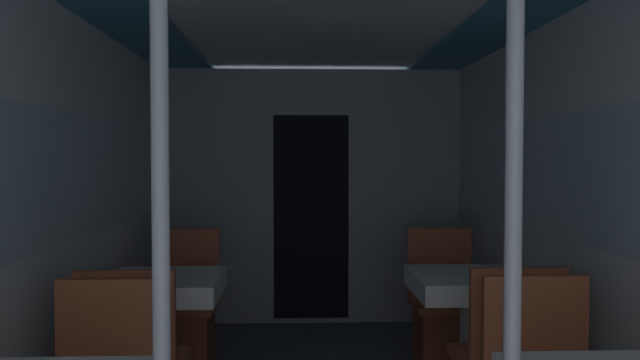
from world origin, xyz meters
name	(u,v)px	position (x,y,z in m)	size (l,w,h in m)	color
wall_left	(37,223)	(-1.30, 1.93, 1.12)	(0.05, 6.66, 2.17)	silver
wall_right	(600,221)	(1.30, 1.93, 1.12)	(0.05, 6.66, 2.17)	silver
bulkhead_far	(311,197)	(0.00, 4.40, 1.08)	(2.56, 0.09, 2.17)	gray
support_pole_left_0	(161,273)	(-0.51, 0.86, 1.08)	(0.05, 0.05, 2.17)	silver
dining_table_left_1	(163,296)	(-0.89, 2.65, 0.62)	(0.67, 0.67, 0.74)	#4C4C51
chair_left_far_1	(183,326)	(-0.89, 3.26, 0.28)	(0.45, 0.45, 0.91)	brown
support_pole_right_0	(513,270)	(0.51, 0.86, 1.08)	(0.05, 0.05, 2.17)	silver
dining_table_right_1	(470,293)	(0.89, 2.65, 0.62)	(0.67, 0.67, 0.74)	#4C4C51
chair_right_far_1	(445,323)	(0.89, 3.26, 0.28)	(0.45, 0.45, 0.91)	brown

